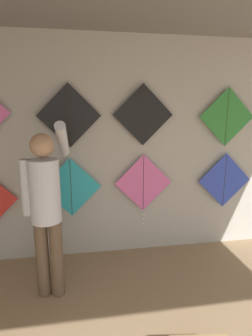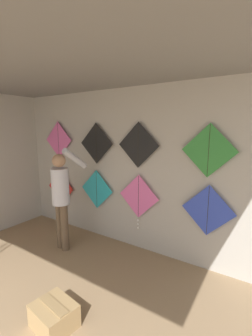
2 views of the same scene
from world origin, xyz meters
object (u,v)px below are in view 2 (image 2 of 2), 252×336
at_px(shopkeeper, 61,193).
at_px(kite_1, 97,189).
at_px(kite_7, 209,151).
at_px(kite_0, 61,188).
at_px(kite_6, 138,145).
at_px(kite_5, 96,144).
at_px(cardboard_box, 54,316).
at_px(kite_3, 208,210).
at_px(kite_4, 58,140).
at_px(kite_2, 139,198).

height_order(shopkeeper, kite_1, shopkeeper).
bearing_deg(kite_7, kite_0, 180.00).
bearing_deg(kite_6, kite_0, 180.00).
height_order(kite_5, kite_6, kite_6).
relative_size(cardboard_box, kite_0, 0.64).
height_order(kite_5, kite_7, kite_5).
distance_m(shopkeeper, kite_1, 0.73).
bearing_deg(kite_7, cardboard_box, -119.97).
relative_size(kite_1, kite_7, 1.00).
bearing_deg(kite_3, kite_0, 180.00).
height_order(kite_0, kite_3, kite_3).
xyz_separation_m(kite_0, kite_3, (3.11, 0.00, 0.12)).
relative_size(cardboard_box, kite_4, 0.64).
relative_size(kite_5, kite_7, 1.00).
height_order(shopkeeper, kite_3, shopkeeper).
xyz_separation_m(cardboard_box, kite_0, (-1.99, 1.87, 0.71)).
distance_m(kite_1, kite_7, 2.21).
bearing_deg(shopkeeper, kite_1, 82.28).
bearing_deg(kite_6, kite_1, 180.00).
bearing_deg(kite_0, kite_7, 0.00).
bearing_deg(cardboard_box, shopkeeper, 134.74).
bearing_deg(kite_4, kite_0, 180.00).
height_order(kite_2, kite_6, kite_6).
xyz_separation_m(kite_1, kite_2, (0.93, -0.00, -0.01)).
distance_m(kite_1, kite_4, 1.37).
distance_m(kite_1, kite_6, 1.28).
relative_size(cardboard_box, kite_2, 0.50).
bearing_deg(cardboard_box, kite_0, 136.72).
relative_size(kite_5, kite_6, 1.00).
height_order(kite_1, kite_7, kite_7).
distance_m(shopkeeper, kite_7, 2.48).
relative_size(kite_0, kite_1, 1.00).
xyz_separation_m(cardboard_box, kite_5, (-0.94, 1.87, 1.71)).
bearing_deg(kite_1, cardboard_box, -62.84).
bearing_deg(kite_0, kite_5, 0.00).
relative_size(kite_0, kite_7, 1.00).
bearing_deg(kite_6, shopkeeper, -148.40).
bearing_deg(kite_0, cardboard_box, -43.28).
bearing_deg(kite_5, cardboard_box, -63.26).
distance_m(kite_1, kite_3, 2.08).
relative_size(shopkeeper, kite_6, 2.39).
xyz_separation_m(shopkeeper, kite_3, (2.29, 0.69, -0.06)).
relative_size(kite_1, kite_3, 1.00).
bearing_deg(kite_5, shopkeeper, -108.08).
xyz_separation_m(kite_2, kite_5, (-0.92, 0.00, 0.90)).
distance_m(cardboard_box, kite_2, 2.04).
bearing_deg(kite_2, kite_7, 0.03).
bearing_deg(kite_1, kite_2, -0.03).
bearing_deg(kite_5, kite_6, 0.00).
distance_m(cardboard_box, kite_5, 2.71).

